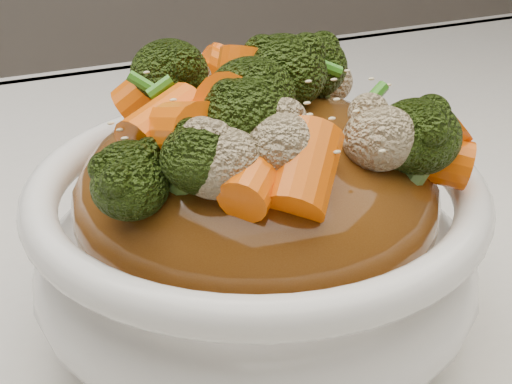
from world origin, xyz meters
name	(u,v)px	position (x,y,z in m)	size (l,w,h in m)	color
tablecloth	(187,333)	(0.00, 0.00, 0.73)	(1.20, 0.80, 0.04)	silver
bowl	(256,251)	(0.03, -0.03, 0.79)	(0.22, 0.22, 0.09)	white
sauce_base	(256,198)	(0.03, -0.03, 0.82)	(0.17, 0.17, 0.10)	#643611
carrots	(256,72)	(0.03, -0.03, 0.89)	(0.17, 0.17, 0.05)	#FF6608
broccoli	(256,74)	(0.03, -0.03, 0.88)	(0.17, 0.17, 0.04)	black
cauliflower	(256,78)	(0.03, -0.03, 0.88)	(0.17, 0.17, 0.04)	tan
scallions	(256,69)	(0.03, -0.03, 0.89)	(0.13, 0.13, 0.02)	#398F21
sesame_seeds	(256,69)	(0.03, -0.03, 0.89)	(0.16, 0.16, 0.01)	beige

